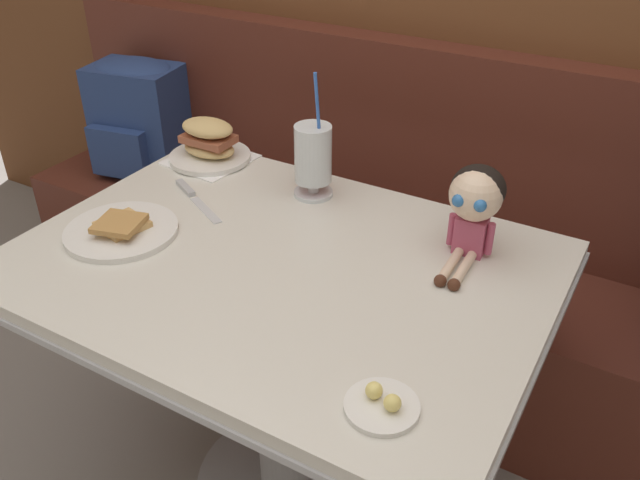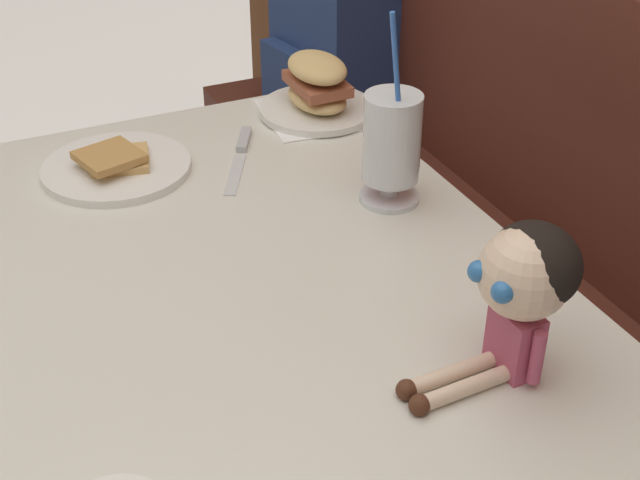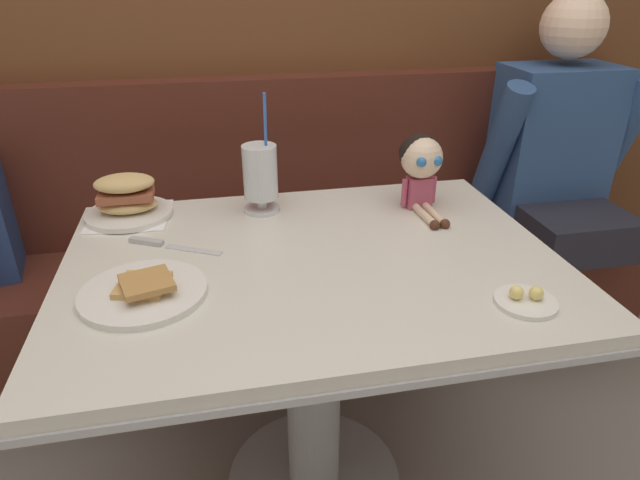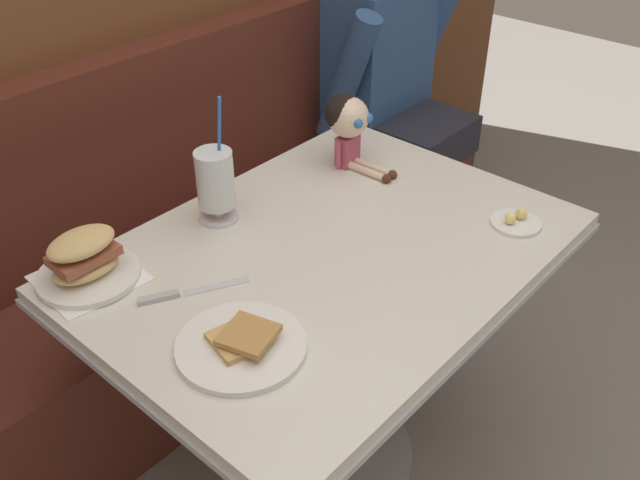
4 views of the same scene
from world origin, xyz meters
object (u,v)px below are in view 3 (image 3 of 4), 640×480
object	(u,v)px
butter_knife	(159,244)
milkshake_glass	(260,175)
toast_plate	(144,291)
sandwich_plate	(127,200)
butter_saucer	(526,300)
diner_patron	(556,152)
seated_doll	(421,161)

from	to	relation	value
butter_knife	milkshake_glass	bearing A→B (deg)	30.96
toast_plate	butter_knife	world-z (taller)	toast_plate
sandwich_plate	butter_saucer	world-z (taller)	sandwich_plate
butter_saucer	diner_patron	bearing A→B (deg)	54.24
milkshake_glass	butter_knife	size ratio (longest dim) A/B	1.45
butter_saucer	butter_knife	bearing A→B (deg)	150.80
toast_plate	seated_doll	bearing A→B (deg)	24.50
sandwich_plate	seated_doll	bearing A→B (deg)	-6.59
butter_saucer	sandwich_plate	bearing A→B (deg)	143.82
toast_plate	sandwich_plate	world-z (taller)	sandwich_plate
milkshake_glass	sandwich_plate	distance (m)	0.35
toast_plate	diner_patron	bearing A→B (deg)	26.62
butter_knife	diner_patron	world-z (taller)	diner_patron
seated_doll	diner_patron	distance (m)	0.75
butter_saucer	diner_patron	distance (m)	1.05
butter_saucer	diner_patron	world-z (taller)	diner_patron
diner_patron	butter_knife	bearing A→B (deg)	-161.10
butter_knife	butter_saucer	bearing A→B (deg)	-29.20
toast_plate	milkshake_glass	bearing A→B (deg)	53.66
sandwich_plate	milkshake_glass	bearing A→B (deg)	-5.01
milkshake_glass	butter_saucer	bearing A→B (deg)	-50.68
toast_plate	butter_knife	bearing A→B (deg)	85.72
sandwich_plate	butter_knife	distance (m)	0.21
diner_patron	seated_doll	bearing A→B (deg)	-151.18
sandwich_plate	butter_saucer	xyz separation A→B (m)	(0.80, -0.58, -0.04)
seated_doll	sandwich_plate	bearing A→B (deg)	173.41
sandwich_plate	toast_plate	bearing A→B (deg)	-80.27
milkshake_glass	sandwich_plate	world-z (taller)	milkshake_glass
milkshake_glass	seated_doll	size ratio (longest dim) A/B	1.44
sandwich_plate	butter_saucer	bearing A→B (deg)	-36.18
butter_saucer	seated_doll	xyz separation A→B (m)	(-0.03, 0.49, 0.12)
toast_plate	milkshake_glass	size ratio (longest dim) A/B	0.79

